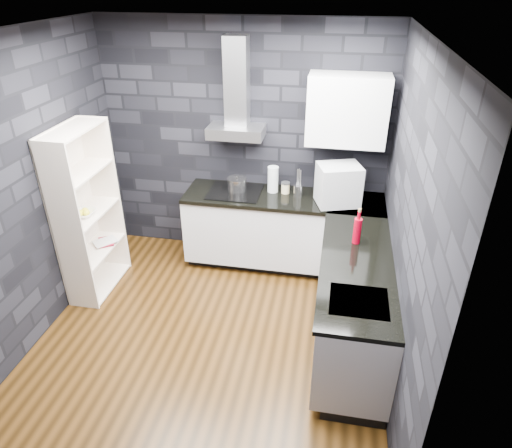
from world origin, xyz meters
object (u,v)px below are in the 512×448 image
(pot, at_px, (237,185))
(fruit_bowl, at_px, (84,213))
(glass_vase, at_px, (273,179))
(storage_jar, at_px, (285,188))
(appliance_garage, at_px, (338,185))
(red_bottle, at_px, (357,231))
(utensil_crock, at_px, (298,191))
(bookshelf, at_px, (88,213))

(pot, xyz_separation_m, fruit_bowl, (-1.38, -0.89, -0.04))
(glass_vase, relative_size, storage_jar, 2.62)
(storage_jar, distance_m, appliance_garage, 0.62)
(pot, relative_size, appliance_garage, 0.49)
(red_bottle, height_order, fruit_bowl, red_bottle)
(pot, distance_m, utensil_crock, 0.69)
(glass_vase, bearing_deg, pot, -172.30)
(appliance_garage, distance_m, red_bottle, 0.79)
(red_bottle, distance_m, bookshelf, 2.70)
(glass_vase, distance_m, fruit_bowl, 2.02)
(pot, xyz_separation_m, appliance_garage, (1.11, -0.14, 0.15))
(red_bottle, distance_m, fruit_bowl, 2.70)
(pot, xyz_separation_m, storage_jar, (0.54, 0.04, -0.02))
(utensil_crock, relative_size, appliance_garage, 0.30)
(red_bottle, bearing_deg, glass_vase, 133.93)
(red_bottle, bearing_deg, appliance_garage, 104.69)
(fruit_bowl, bearing_deg, glass_vase, 27.92)
(bookshelf, relative_size, fruit_bowl, 7.92)
(storage_jar, height_order, bookshelf, bookshelf)
(storage_jar, bearing_deg, red_bottle, -50.54)
(glass_vase, relative_size, appliance_garage, 0.69)
(bookshelf, bearing_deg, appliance_garage, 20.91)
(pot, xyz_separation_m, bookshelf, (-1.38, -0.82, -0.07))
(bookshelf, bearing_deg, red_bottle, 3.97)
(appliance_garage, bearing_deg, fruit_bowl, 178.52)
(storage_jar, relative_size, appliance_garage, 0.26)
(appliance_garage, bearing_deg, pot, 154.76)
(glass_vase, xyz_separation_m, storage_jar, (0.14, -0.01, -0.09))
(utensil_crock, xyz_separation_m, fruit_bowl, (-2.08, -0.87, -0.03))
(utensil_crock, bearing_deg, fruit_bowl, -157.16)
(fruit_bowl, bearing_deg, storage_jar, 25.79)
(utensil_crock, bearing_deg, glass_vase, 166.34)
(pot, bearing_deg, appliance_garage, -6.94)
(fruit_bowl, bearing_deg, red_bottle, -0.12)
(pot, relative_size, fruit_bowl, 0.93)
(glass_vase, relative_size, fruit_bowl, 1.29)
(pot, relative_size, glass_vase, 0.72)
(pot, height_order, bookshelf, bookshelf)
(glass_vase, distance_m, red_bottle, 1.32)
(fruit_bowl, bearing_deg, utensil_crock, 22.84)
(bookshelf, height_order, fruit_bowl, bookshelf)
(storage_jar, relative_size, utensil_crock, 0.87)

